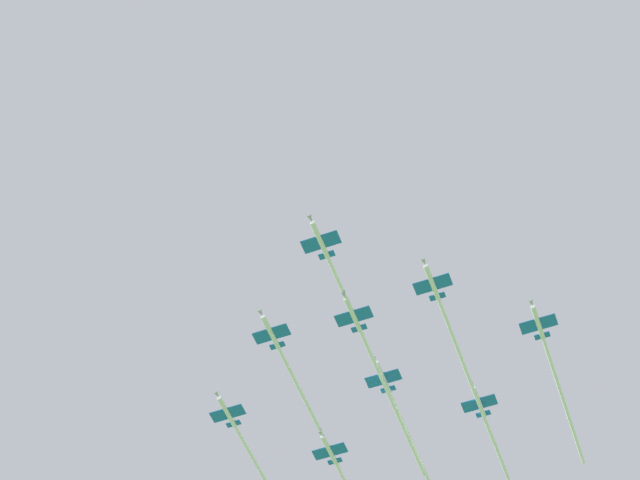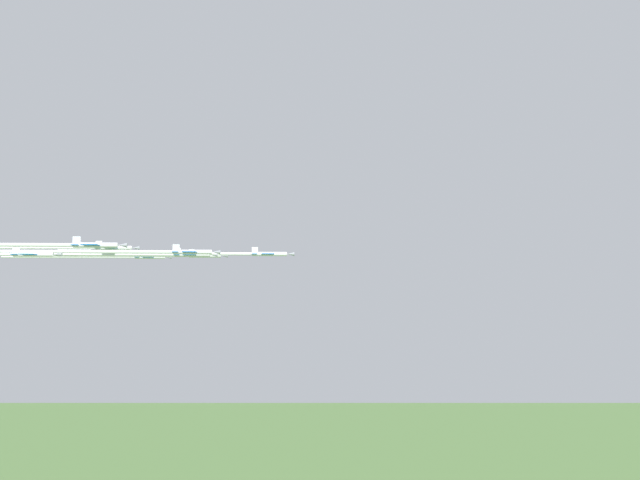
{
  "view_description": "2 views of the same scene",
  "coord_description": "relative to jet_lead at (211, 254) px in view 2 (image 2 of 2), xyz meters",
  "views": [
    {
      "loc": [
        69.65,
        67.53,
        2.21
      ],
      "look_at": [
        -15.77,
        -4.36,
        175.47
      ],
      "focal_mm": 57.85,
      "sensor_mm": 36.0,
      "label": 1
    },
    {
      "loc": [
        44.52,
        -179.24,
        168.15
      ],
      "look_at": [
        1.24,
        -17.59,
        178.08
      ],
      "focal_mm": 40.23,
      "sensor_mm": 36.0,
      "label": 2
    }
  ],
  "objects": [
    {
      "name": "jet_lead",
      "position": [
        0.0,
        0.0,
        0.0
      ],
      "size": [
        51.08,
        20.3,
        2.31
      ],
      "rotation": [
        0.0,
        0.0,
        5.05
      ],
      "color": "white"
    },
    {
      "name": "jet_port_inner",
      "position": [
        -23.1,
        10.81,
        0.18
      ],
      "size": [
        51.62,
        20.49,
        2.31
      ],
      "rotation": [
        0.0,
        0.0,
        5.05
      ],
      "color": "white"
    },
    {
      "name": "jet_starboard_inner",
      "position": [
        -8.95,
        -22.18,
        -0.31
      ],
      "size": [
        46.59,
        18.7,
        2.31
      ],
      "rotation": [
        0.0,
        0.0,
        5.05
      ],
      "color": "white"
    },
    {
      "name": "jet_port_outer",
      "position": [
        -19.68,
        -6.98,
        -0.24
      ],
      "size": [
        53.61,
        21.19,
        2.31
      ],
      "rotation": [
        0.0,
        0.0,
        5.05
      ],
      "color": "white"
    },
    {
      "name": "jet_starboard_outer",
      "position": [
        -44.25,
        22.32,
        0.37
      ],
      "size": [
        47.65,
        19.08,
        2.31
      ],
      "rotation": [
        0.0,
        0.0,
        5.05
      ],
      "color": "white"
    },
    {
      "name": "jet_center_rear",
      "position": [
        -18.55,
        -44.59,
        0.28
      ],
      "size": [
        43.55,
        17.63,
        2.31
      ],
      "rotation": [
        0.0,
        0.0,
        5.05
      ],
      "color": "white"
    },
    {
      "name": "jet_port_trail",
      "position": [
        -32.63,
        -11.57,
        1.44
      ],
      "size": [
        40.5,
        16.54,
        2.31
      ],
      "rotation": [
        0.0,
        0.0,
        5.05
      ],
      "color": "white"
    },
    {
      "name": "jet_starboard_trail",
      "position": [
        -53.43,
        0.06,
        1.25
      ],
      "size": [
        43.62,
        17.65,
        2.31
      ],
      "rotation": [
        0.0,
        0.0,
        5.05
      ],
      "color": "white"
    }
  ]
}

